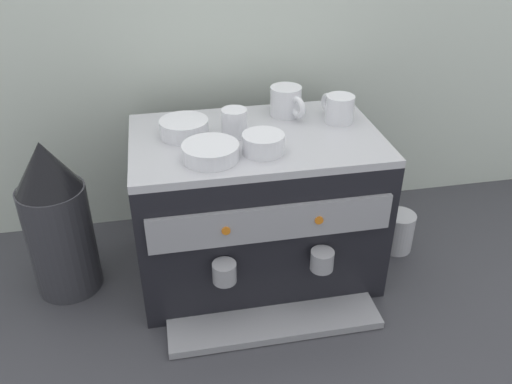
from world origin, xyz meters
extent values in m
plane|color=#38383D|center=(0.00, 0.00, 0.00)|extent=(4.00, 4.00, 0.00)
cube|color=silver|center=(0.00, 0.32, 0.51)|extent=(2.80, 0.03, 1.01)
cube|color=black|center=(0.00, 0.00, 0.19)|extent=(0.61, 0.38, 0.39)
cube|color=#B7B7BC|center=(0.00, 0.00, 0.40)|extent=(0.61, 0.38, 0.02)
cube|color=#939399|center=(0.00, -0.20, 0.28)|extent=(0.56, 0.01, 0.09)
cylinder|color=orange|center=(-0.11, -0.20, 0.28)|extent=(0.02, 0.01, 0.02)
cylinder|color=orange|center=(0.11, -0.20, 0.28)|extent=(0.02, 0.01, 0.02)
cube|color=#939399|center=(0.00, -0.24, 0.01)|extent=(0.52, 0.12, 0.02)
cylinder|color=#939399|center=(-0.12, -0.22, 0.17)|extent=(0.06, 0.06, 0.05)
cylinder|color=#939399|center=(0.12, -0.22, 0.17)|extent=(0.06, 0.06, 0.05)
cylinder|color=white|center=(-0.05, 0.01, 0.44)|extent=(0.06, 0.06, 0.07)
torus|color=white|center=(-0.05, 0.05, 0.44)|extent=(0.01, 0.05, 0.05)
cylinder|color=white|center=(0.23, 0.04, 0.44)|extent=(0.07, 0.07, 0.07)
torus|color=white|center=(0.21, 0.09, 0.44)|extent=(0.03, 0.05, 0.05)
cylinder|color=white|center=(0.10, 0.12, 0.44)|extent=(0.08, 0.08, 0.08)
torus|color=white|center=(0.12, 0.07, 0.44)|extent=(0.03, 0.06, 0.06)
cylinder|color=white|center=(-0.17, 0.03, 0.43)|extent=(0.12, 0.12, 0.04)
cylinder|color=white|center=(-0.17, 0.03, 0.41)|extent=(0.07, 0.07, 0.01)
cylinder|color=white|center=(-0.12, -0.10, 0.42)|extent=(0.13, 0.13, 0.04)
cylinder|color=white|center=(-0.12, -0.10, 0.41)|extent=(0.07, 0.07, 0.01)
cylinder|color=white|center=(0.00, -0.09, 0.43)|extent=(0.10, 0.10, 0.04)
cylinder|color=white|center=(0.00, -0.09, 0.41)|extent=(0.05, 0.05, 0.01)
cylinder|color=#333338|center=(-0.51, 0.02, 0.15)|extent=(0.17, 0.17, 0.30)
cone|color=black|center=(-0.51, 0.02, 0.37)|extent=(0.16, 0.16, 0.13)
cylinder|color=#B7B7BC|center=(0.42, 0.00, 0.06)|extent=(0.09, 0.09, 0.12)
camera|label=1|loc=(-0.22, -1.16, 0.97)|focal=37.21mm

